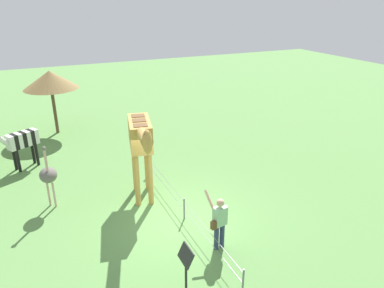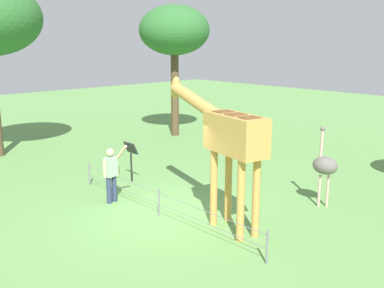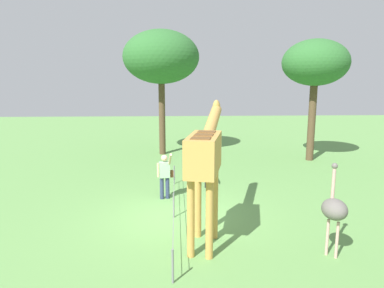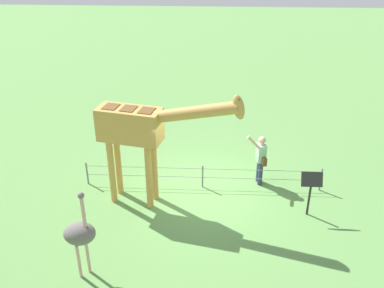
{
  "view_description": "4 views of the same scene",
  "coord_description": "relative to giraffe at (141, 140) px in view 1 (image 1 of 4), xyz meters",
  "views": [
    {
      "loc": [
        9.12,
        -3.74,
        6.66
      ],
      "look_at": [
        -0.52,
        0.67,
        2.32
      ],
      "focal_mm": 34.12,
      "sensor_mm": 36.0,
      "label": 1
    },
    {
      "loc": [
        -8.5,
        6.99,
        4.49
      ],
      "look_at": [
        -0.84,
        -0.23,
        2.03
      ],
      "focal_mm": 41.33,
      "sensor_mm": 36.0,
      "label": 2
    },
    {
      "loc": [
        -10.09,
        0.07,
        4.15
      ],
      "look_at": [
        0.09,
        -0.4,
        2.26
      ],
      "focal_mm": 32.66,
      "sensor_mm": 36.0,
      "label": 3
    },
    {
      "loc": [
        0.24,
        -10.83,
        7.25
      ],
      "look_at": [
        -0.27,
        -0.85,
        1.99
      ],
      "focal_mm": 40.46,
      "sensor_mm": 36.0,
      "label": 4
    }
  ],
  "objects": [
    {
      "name": "info_sign",
      "position": [
        4.51,
        -0.39,
        -1.33
      ],
      "size": [
        0.56,
        0.21,
        1.32
      ],
      "color": "black",
      "rests_on": "ground_plane"
    },
    {
      "name": "visitor",
      "position": [
        3.32,
        1.14,
        -1.38
      ],
      "size": [
        0.64,
        0.57,
        1.71
      ],
      "color": "navy",
      "rests_on": "ground_plane"
    },
    {
      "name": "shade_hut_near",
      "position": [
        -8.42,
        -2.02,
        0.49
      ],
      "size": [
        2.65,
        2.65,
        3.23
      ],
      "color": "brown",
      "rests_on": "ground_plane"
    },
    {
      "name": "ostrich",
      "position": [
        -0.97,
        -2.93,
        -1.1
      ],
      "size": [
        0.7,
        0.56,
        2.25
      ],
      "color": "#CC9E93",
      "rests_on": "ground_plane"
    },
    {
      "name": "giraffe",
      "position": [
        0.0,
        0.0,
        0.0
      ],
      "size": [
        3.94,
        1.32,
        3.55
      ],
      "color": "#C69347",
      "rests_on": "ground_plane"
    },
    {
      "name": "wire_fence",
      "position": [
        1.6,
        0.82,
        -1.87
      ],
      "size": [
        7.05,
        0.05,
        0.75
      ],
      "color": "slate",
      "rests_on": "ground_plane"
    },
    {
      "name": "ground_plane",
      "position": [
        1.6,
        0.66,
        -2.28
      ],
      "size": [
        60.0,
        60.0,
        0.0
      ],
      "primitive_type": "plane",
      "color": "#60934C"
    },
    {
      "name": "zebra",
      "position": [
        -4.56,
        -3.67,
        -1.12
      ],
      "size": [
        1.09,
        1.74,
        1.66
      ],
      "color": "black",
      "rests_on": "ground_plane"
    }
  ]
}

